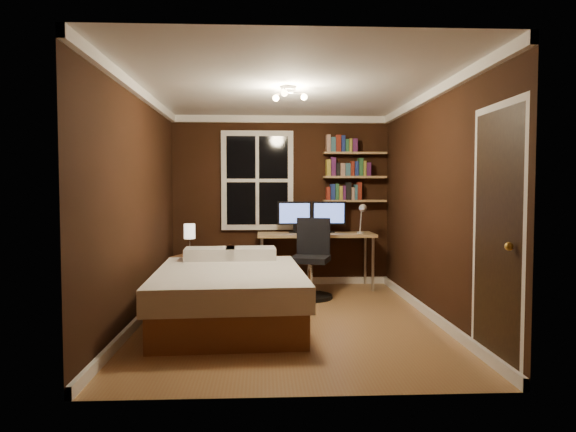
{
  "coord_description": "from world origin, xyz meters",
  "views": [
    {
      "loc": [
        -0.26,
        -5.53,
        1.42
      ],
      "look_at": [
        0.03,
        0.45,
        1.11
      ],
      "focal_mm": 32.0,
      "sensor_mm": 36.0,
      "label": 1
    }
  ],
  "objects_px": {
    "monitor_right": "(329,217)",
    "desk_lamp": "(362,218)",
    "nightstand": "(190,275)",
    "desk": "(316,237)",
    "office_chair": "(311,267)",
    "bedside_lamp": "(190,240)",
    "bed": "(230,294)",
    "radiator": "(260,266)",
    "monitor_left": "(294,217)"
  },
  "relations": [
    {
      "from": "desk",
      "to": "monitor_right",
      "type": "height_order",
      "value": "monitor_right"
    },
    {
      "from": "bedside_lamp",
      "to": "monitor_right",
      "type": "relative_size",
      "value": 0.89
    },
    {
      "from": "nightstand",
      "to": "office_chair",
      "type": "relative_size",
      "value": 0.5
    },
    {
      "from": "nightstand",
      "to": "radiator",
      "type": "bearing_deg",
      "value": 49.49
    },
    {
      "from": "office_chair",
      "to": "desk",
      "type": "bearing_deg",
      "value": 95.91
    },
    {
      "from": "desk",
      "to": "desk_lamp",
      "type": "xyz_separation_m",
      "value": [
        0.64,
        -0.13,
        0.28
      ]
    },
    {
      "from": "bed",
      "to": "desk_lamp",
      "type": "xyz_separation_m",
      "value": [
        1.75,
        1.74,
        0.71
      ]
    },
    {
      "from": "bedside_lamp",
      "to": "radiator",
      "type": "xyz_separation_m",
      "value": [
        0.95,
        0.56,
        -0.45
      ]
    },
    {
      "from": "monitor_right",
      "to": "desk_lamp",
      "type": "relative_size",
      "value": 1.11
    },
    {
      "from": "bedside_lamp",
      "to": "desk_lamp",
      "type": "bearing_deg",
      "value": 4.93
    },
    {
      "from": "bed",
      "to": "monitor_left",
      "type": "bearing_deg",
      "value": 64.58
    },
    {
      "from": "radiator",
      "to": "desk",
      "type": "height_order",
      "value": "desk"
    },
    {
      "from": "bedside_lamp",
      "to": "monitor_left",
      "type": "distance_m",
      "value": 1.53
    },
    {
      "from": "office_chair",
      "to": "bedside_lamp",
      "type": "bearing_deg",
      "value": -174.33
    },
    {
      "from": "nightstand",
      "to": "monitor_right",
      "type": "distance_m",
      "value": 2.13
    },
    {
      "from": "bedside_lamp",
      "to": "radiator",
      "type": "bearing_deg",
      "value": 30.83
    },
    {
      "from": "monitor_left",
      "to": "bed",
      "type": "bearing_deg",
      "value": -112.51
    },
    {
      "from": "bedside_lamp",
      "to": "office_chair",
      "type": "relative_size",
      "value": 0.42
    },
    {
      "from": "desk",
      "to": "bed",
      "type": "bearing_deg",
      "value": -120.69
    },
    {
      "from": "nightstand",
      "to": "bedside_lamp",
      "type": "distance_m",
      "value": 0.48
    },
    {
      "from": "nightstand",
      "to": "bedside_lamp",
      "type": "xyz_separation_m",
      "value": [
        0.0,
        0.0,
        0.48
      ]
    },
    {
      "from": "monitor_left",
      "to": "desk_lamp",
      "type": "bearing_deg",
      "value": -12.92
    },
    {
      "from": "monitor_left",
      "to": "office_chair",
      "type": "relative_size",
      "value": 0.47
    },
    {
      "from": "bedside_lamp",
      "to": "nightstand",
      "type": "bearing_deg",
      "value": 0.0
    },
    {
      "from": "radiator",
      "to": "desk",
      "type": "bearing_deg",
      "value": -15.73
    },
    {
      "from": "office_chair",
      "to": "monitor_right",
      "type": "bearing_deg",
      "value": 83.16
    },
    {
      "from": "bed",
      "to": "desk_lamp",
      "type": "height_order",
      "value": "desk_lamp"
    },
    {
      "from": "radiator",
      "to": "desk_lamp",
      "type": "bearing_deg",
      "value": -13.97
    },
    {
      "from": "bed",
      "to": "bedside_lamp",
      "type": "height_order",
      "value": "bedside_lamp"
    },
    {
      "from": "bed",
      "to": "office_chair",
      "type": "height_order",
      "value": "office_chair"
    },
    {
      "from": "desk_lamp",
      "to": "desk",
      "type": "bearing_deg",
      "value": 168.28
    },
    {
      "from": "monitor_right",
      "to": "desk",
      "type": "bearing_deg",
      "value": -157.34
    },
    {
      "from": "nightstand",
      "to": "desk_lamp",
      "type": "height_order",
      "value": "desk_lamp"
    },
    {
      "from": "bed",
      "to": "desk",
      "type": "relative_size",
      "value": 1.31
    },
    {
      "from": "nightstand",
      "to": "desk",
      "type": "bearing_deg",
      "value": 29.6
    },
    {
      "from": "monitor_left",
      "to": "monitor_right",
      "type": "bearing_deg",
      "value": 0.0
    },
    {
      "from": "monitor_right",
      "to": "bedside_lamp",
      "type": "bearing_deg",
      "value": -167.8
    },
    {
      "from": "desk_lamp",
      "to": "bedside_lamp",
      "type": "bearing_deg",
      "value": -175.07
    },
    {
      "from": "bed",
      "to": "desk",
      "type": "height_order",
      "value": "desk"
    },
    {
      "from": "radiator",
      "to": "desk_lamp",
      "type": "height_order",
      "value": "desk_lamp"
    },
    {
      "from": "office_chair",
      "to": "monitor_left",
      "type": "bearing_deg",
      "value": 119.98
    },
    {
      "from": "desk_lamp",
      "to": "nightstand",
      "type": "bearing_deg",
      "value": -175.07
    },
    {
      "from": "bedside_lamp",
      "to": "monitor_left",
      "type": "height_order",
      "value": "monitor_left"
    },
    {
      "from": "nightstand",
      "to": "desk",
      "type": "height_order",
      "value": "desk"
    },
    {
      "from": "desk",
      "to": "monitor_left",
      "type": "bearing_deg",
      "value": 164.56
    },
    {
      "from": "bedside_lamp",
      "to": "desk",
      "type": "bearing_deg",
      "value": 10.94
    },
    {
      "from": "bedside_lamp",
      "to": "radiator",
      "type": "height_order",
      "value": "bedside_lamp"
    },
    {
      "from": "bed",
      "to": "monitor_right",
      "type": "xyz_separation_m",
      "value": [
        1.31,
        1.96,
        0.71
      ]
    },
    {
      "from": "monitor_left",
      "to": "office_chair",
      "type": "bearing_deg",
      "value": -77.0
    },
    {
      "from": "monitor_left",
      "to": "office_chair",
      "type": "distance_m",
      "value": 0.98
    }
  ]
}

